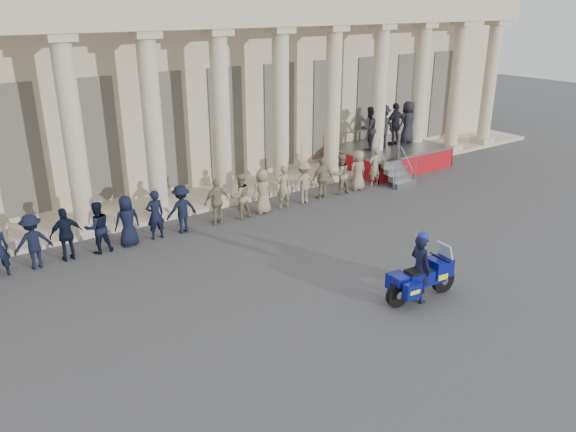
% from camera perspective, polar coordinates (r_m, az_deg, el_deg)
% --- Properties ---
extents(ground, '(90.00, 90.00, 0.00)m').
position_cam_1_polar(ground, '(14.69, 4.74, -8.18)').
color(ground, '#3C3C3F').
rests_on(ground, ground).
extents(building, '(40.00, 12.50, 9.00)m').
position_cam_1_polar(building, '(25.98, -17.05, 14.31)').
color(building, '#BCAC8D').
rests_on(building, ground).
extents(officer_rank, '(19.30, 0.61, 1.61)m').
position_cam_1_polar(officer_rank, '(18.30, -13.20, 0.15)').
color(officer_rank, black).
rests_on(officer_rank, ground).
extents(reviewing_stand, '(4.67, 4.37, 2.86)m').
position_cam_1_polar(reviewing_stand, '(26.01, 10.25, 8.23)').
color(reviewing_stand, gray).
rests_on(reviewing_stand, ground).
extents(motorcycle, '(2.19, 0.93, 1.40)m').
position_cam_1_polar(motorcycle, '(14.68, 13.51, -6.09)').
color(motorcycle, black).
rests_on(motorcycle, ground).
extents(rider, '(0.50, 0.70, 1.89)m').
position_cam_1_polar(rider, '(14.46, 13.27, -5.05)').
color(rider, black).
rests_on(rider, ground).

